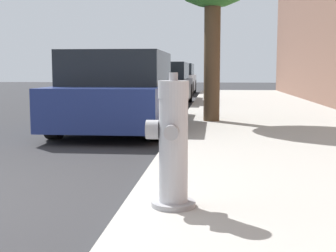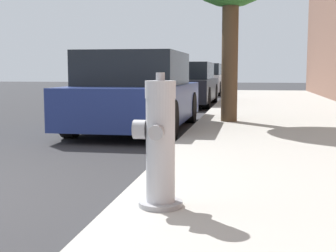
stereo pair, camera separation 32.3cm
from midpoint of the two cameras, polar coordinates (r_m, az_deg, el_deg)
fire_hydrant at (r=3.22m, az=-2.31°, el=-2.37°), size 0.34×0.35×0.93m
parked_car_near at (r=8.51m, az=-6.93°, el=4.02°), size 1.82×4.06×1.40m
parked_car_mid at (r=14.62m, az=-1.38°, el=5.07°), size 1.73×4.46×1.33m
parked_car_far at (r=21.52m, az=0.54°, el=5.69°), size 1.73×4.42×1.39m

